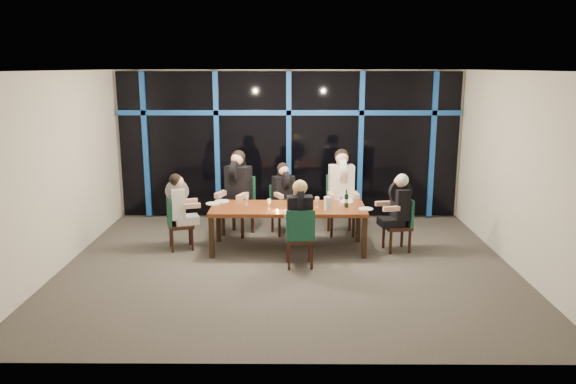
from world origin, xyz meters
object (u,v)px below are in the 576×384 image
at_px(chair_far_left, 240,202).
at_px(diner_near_mid, 300,210).
at_px(diner_far_right, 342,180).
at_px(water_pitcher, 328,203).
at_px(chair_far_right, 340,201).
at_px(diner_far_mid, 284,188).
at_px(diner_end_left, 179,200).
at_px(diner_end_right, 398,201).
at_px(dining_table, 288,211).
at_px(chair_end_left, 176,221).
at_px(wine_bottle, 346,200).
at_px(chair_end_right, 402,222).
at_px(chair_far_mid, 282,206).
at_px(chair_near_mid, 300,235).
at_px(diner_far_left, 237,181).

height_order(chair_far_left, diner_near_mid, diner_near_mid).
bearing_deg(diner_far_right, water_pitcher, -110.37).
xyz_separation_m(chair_far_right, diner_far_mid, (-1.05, -0.06, 0.27)).
height_order(chair_far_right, diner_end_left, diner_end_left).
bearing_deg(diner_end_right, dining_table, -102.93).
bearing_deg(dining_table, chair_end_left, -179.97).
distance_m(diner_near_mid, wine_bottle, 1.12).
bearing_deg(diner_end_left, diner_far_mid, -79.81).
height_order(chair_end_right, diner_far_right, diner_far_right).
relative_size(chair_far_left, diner_end_right, 1.22).
xyz_separation_m(dining_table, diner_end_right, (1.84, -0.05, 0.18)).
xyz_separation_m(diner_end_right, diner_near_mid, (-1.66, -0.77, 0.04)).
xyz_separation_m(chair_end_left, diner_end_right, (3.75, -0.05, 0.36)).
bearing_deg(diner_far_mid, dining_table, -109.55).
xyz_separation_m(chair_end_right, wine_bottle, (-0.94, 0.01, 0.36)).
height_order(chair_far_right, chair_end_left, chair_far_right).
relative_size(chair_far_right, chair_end_left, 1.21).
xyz_separation_m(diner_far_mid, diner_end_right, (1.92, -0.98, -0.01)).
bearing_deg(chair_end_left, chair_far_mid, -78.03).
height_order(diner_far_mid, diner_end_right, diner_far_mid).
distance_m(dining_table, diner_far_right, 1.37).
xyz_separation_m(chair_near_mid, diner_end_right, (1.65, 0.85, 0.34)).
distance_m(chair_near_mid, wine_bottle, 1.22).
height_order(chair_far_right, wine_bottle, chair_far_right).
distance_m(chair_near_mid, diner_end_left, 2.25).
relative_size(chair_end_left, diner_end_left, 1.03).
xyz_separation_m(diner_end_left, water_pitcher, (2.49, -0.22, 0.00)).
distance_m(diner_far_mid, diner_end_right, 2.16).
distance_m(chair_end_left, water_pitcher, 2.59).
xyz_separation_m(chair_end_left, chair_near_mid, (2.10, -0.89, 0.03)).
height_order(diner_near_mid, wine_bottle, diner_near_mid).
bearing_deg(chair_end_right, diner_end_right, -90.00).
height_order(chair_far_left, chair_near_mid, chair_far_left).
xyz_separation_m(dining_table, diner_far_mid, (-0.08, 0.93, 0.19)).
bearing_deg(chair_far_right, wine_bottle, -93.45).
bearing_deg(diner_far_right, chair_near_mid, -117.56).
relative_size(chair_far_mid, diner_far_mid, 1.03).
distance_m(chair_end_left, diner_far_mid, 2.09).
distance_m(chair_far_right, diner_far_left, 1.95).
bearing_deg(diner_end_left, chair_end_left, 90.00).
bearing_deg(diner_far_left, chair_far_mid, 31.41).
relative_size(diner_far_right, diner_end_left, 1.21).
height_order(chair_near_mid, water_pitcher, water_pitcher).
height_order(chair_near_mid, diner_far_mid, diner_far_mid).
distance_m(chair_far_mid, chair_end_right, 2.28).
xyz_separation_m(chair_end_right, water_pitcher, (-1.26, -0.16, 0.36)).
relative_size(chair_end_left, diner_far_left, 0.86).
height_order(diner_end_right, diner_near_mid, diner_near_mid).
distance_m(chair_end_left, diner_far_left, 1.41).
bearing_deg(diner_far_right, diner_end_right, -51.50).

